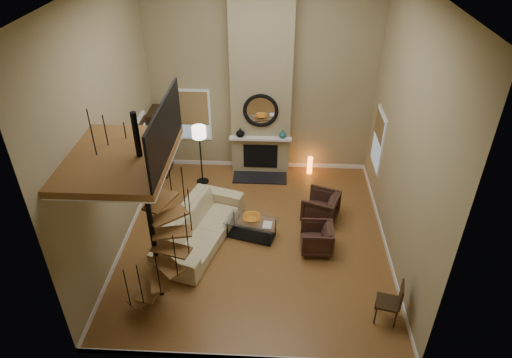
{
  "coord_description": "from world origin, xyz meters",
  "views": [
    {
      "loc": [
        0.43,
        -8.15,
        7.02
      ],
      "look_at": [
        0.0,
        0.4,
        1.4
      ],
      "focal_mm": 31.97,
      "sensor_mm": 36.0,
      "label": 1
    }
  ],
  "objects_px": {
    "armchair_near": "(323,208)",
    "floor_lamp": "(199,137)",
    "accent_lamp": "(310,165)",
    "armchair_far": "(320,238)",
    "coffee_table": "(251,226)",
    "side_chair": "(393,300)",
    "sofa": "(200,226)",
    "hutch": "(160,142)"
  },
  "relations": [
    {
      "from": "hutch",
      "to": "side_chair",
      "type": "height_order",
      "value": "hutch"
    },
    {
      "from": "sofa",
      "to": "armchair_near",
      "type": "relative_size",
      "value": 3.47
    },
    {
      "from": "armchair_near",
      "to": "coffee_table",
      "type": "distance_m",
      "value": 1.86
    },
    {
      "from": "armchair_near",
      "to": "armchair_far",
      "type": "bearing_deg",
      "value": 12.47
    },
    {
      "from": "armchair_near",
      "to": "side_chair",
      "type": "height_order",
      "value": "side_chair"
    },
    {
      "from": "side_chair",
      "to": "coffee_table",
      "type": "bearing_deg",
      "value": 140.19
    },
    {
      "from": "coffee_table",
      "to": "floor_lamp",
      "type": "relative_size",
      "value": 0.76
    },
    {
      "from": "side_chair",
      "to": "armchair_near",
      "type": "bearing_deg",
      "value": 109.09
    },
    {
      "from": "floor_lamp",
      "to": "hutch",
      "type": "bearing_deg",
      "value": 156.58
    },
    {
      "from": "coffee_table",
      "to": "side_chair",
      "type": "relative_size",
      "value": 1.4
    },
    {
      "from": "sofa",
      "to": "accent_lamp",
      "type": "distance_m",
      "value": 4.04
    },
    {
      "from": "floor_lamp",
      "to": "side_chair",
      "type": "height_order",
      "value": "floor_lamp"
    },
    {
      "from": "hutch",
      "to": "coffee_table",
      "type": "height_order",
      "value": "hutch"
    },
    {
      "from": "accent_lamp",
      "to": "floor_lamp",
      "type": "bearing_deg",
      "value": -168.26
    },
    {
      "from": "floor_lamp",
      "to": "accent_lamp",
      "type": "distance_m",
      "value": 3.26
    },
    {
      "from": "accent_lamp",
      "to": "side_chair",
      "type": "distance_m",
      "value": 5.32
    },
    {
      "from": "floor_lamp",
      "to": "side_chair",
      "type": "relative_size",
      "value": 1.84
    },
    {
      "from": "sofa",
      "to": "floor_lamp",
      "type": "relative_size",
      "value": 1.65
    },
    {
      "from": "armchair_far",
      "to": "accent_lamp",
      "type": "relative_size",
      "value": 1.39
    },
    {
      "from": "floor_lamp",
      "to": "accent_lamp",
      "type": "relative_size",
      "value": 3.31
    },
    {
      "from": "sofa",
      "to": "coffee_table",
      "type": "distance_m",
      "value": 1.19
    },
    {
      "from": "hutch",
      "to": "accent_lamp",
      "type": "height_order",
      "value": "hutch"
    },
    {
      "from": "hutch",
      "to": "side_chair",
      "type": "distance_m",
      "value": 7.46
    },
    {
      "from": "sofa",
      "to": "floor_lamp",
      "type": "height_order",
      "value": "floor_lamp"
    },
    {
      "from": "sofa",
      "to": "accent_lamp",
      "type": "bearing_deg",
      "value": -24.78
    },
    {
      "from": "hutch",
      "to": "floor_lamp",
      "type": "bearing_deg",
      "value": -23.42
    },
    {
      "from": "coffee_table",
      "to": "side_chair",
      "type": "distance_m",
      "value": 3.61
    },
    {
      "from": "armchair_far",
      "to": "accent_lamp",
      "type": "bearing_deg",
      "value": -178.86
    },
    {
      "from": "armchair_far",
      "to": "floor_lamp",
      "type": "bearing_deg",
      "value": -130.96
    },
    {
      "from": "armchair_far",
      "to": "coffee_table",
      "type": "distance_m",
      "value": 1.61
    },
    {
      "from": "armchair_far",
      "to": "accent_lamp",
      "type": "distance_m",
      "value": 3.28
    },
    {
      "from": "hutch",
      "to": "armchair_far",
      "type": "xyz_separation_m",
      "value": [
        4.25,
        -3.18,
        -0.6
      ]
    },
    {
      "from": "sofa",
      "to": "side_chair",
      "type": "distance_m",
      "value": 4.48
    },
    {
      "from": "hutch",
      "to": "sofa",
      "type": "xyz_separation_m",
      "value": [
        1.52,
        -2.93,
        -0.55
      ]
    },
    {
      "from": "hutch",
      "to": "sofa",
      "type": "bearing_deg",
      "value": -62.58
    },
    {
      "from": "armchair_near",
      "to": "floor_lamp",
      "type": "height_order",
      "value": "floor_lamp"
    },
    {
      "from": "hutch",
      "to": "coffee_table",
      "type": "distance_m",
      "value": 3.91
    },
    {
      "from": "floor_lamp",
      "to": "accent_lamp",
      "type": "height_order",
      "value": "floor_lamp"
    },
    {
      "from": "accent_lamp",
      "to": "side_chair",
      "type": "relative_size",
      "value": 0.56
    },
    {
      "from": "hutch",
      "to": "armchair_near",
      "type": "bearing_deg",
      "value": -24.73
    },
    {
      "from": "floor_lamp",
      "to": "side_chair",
      "type": "distance_m",
      "value": 6.28
    },
    {
      "from": "coffee_table",
      "to": "accent_lamp",
      "type": "xyz_separation_m",
      "value": [
        1.49,
        2.85,
        -0.03
      ]
    }
  ]
}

